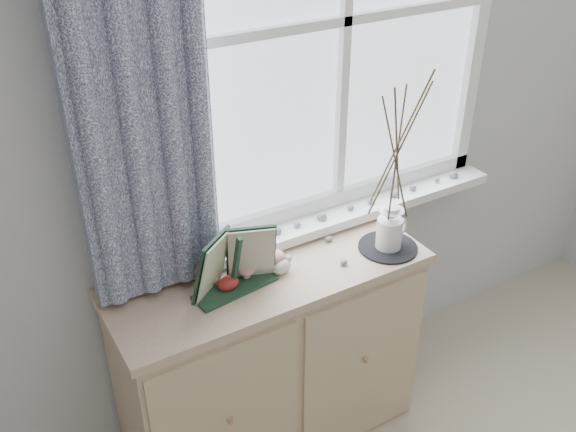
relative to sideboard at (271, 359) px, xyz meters
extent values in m
cube|color=silver|center=(0.15, 0.25, 0.87)|extent=(4.00, 0.04, 2.60)
cube|color=silver|center=(0.45, 0.25, 1.22)|extent=(1.30, 0.01, 1.40)
cube|color=white|center=(0.45, 0.17, 0.45)|extent=(1.45, 0.16, 0.04)
cube|color=#091336|center=(-0.37, 0.12, 1.25)|extent=(0.44, 0.06, 1.61)
cube|color=#D1B392|center=(0.00, 0.01, -0.02)|extent=(1.17, 0.43, 0.81)
cube|color=#D1B392|center=(0.00, 0.01, 0.41)|extent=(1.20, 0.45, 0.03)
cube|color=beige|center=(-0.29, -0.22, -0.02)|extent=(0.55, 0.01, 0.75)
cube|color=beige|center=(0.29, -0.22, -0.02)|extent=(0.55, 0.01, 0.75)
cylinder|color=white|center=(-0.03, 0.09, 0.46)|extent=(0.03, 0.03, 0.07)
ellipsoid|color=#8D1A04|center=(-0.03, 0.09, 0.50)|extent=(0.12, 0.12, 0.06)
cylinder|color=white|center=(0.03, 0.02, 0.45)|extent=(0.03, 0.03, 0.05)
ellipsoid|color=#8D1A04|center=(0.03, 0.02, 0.48)|extent=(0.08, 0.08, 0.04)
cylinder|color=white|center=(-0.09, 0.01, 0.44)|extent=(0.03, 0.03, 0.04)
ellipsoid|color=#8D1A04|center=(-0.09, 0.01, 0.46)|extent=(0.06, 0.06, 0.03)
ellipsoid|color=tan|center=(-0.22, 0.04, 0.45)|extent=(0.06, 0.05, 0.08)
ellipsoid|color=tan|center=(-0.26, 0.11, 0.45)|extent=(0.06, 0.05, 0.08)
ellipsoid|color=maroon|center=(-0.18, -0.02, 0.45)|extent=(0.06, 0.05, 0.08)
cylinder|color=black|center=(0.47, -0.09, 0.43)|extent=(0.23, 0.23, 0.01)
cylinder|color=white|center=(0.47, -0.09, 0.49)|extent=(0.12, 0.12, 0.12)
cone|color=white|center=(0.47, -0.09, 0.57)|extent=(0.10, 0.10, 0.04)
cylinder|color=white|center=(0.47, -0.09, 0.59)|extent=(0.06, 0.06, 0.03)
torus|color=white|center=(0.52, -0.09, 0.50)|extent=(0.08, 0.03, 0.07)
ellipsoid|color=gray|center=(0.26, -0.09, 0.43)|extent=(0.03, 0.03, 0.02)
ellipsoid|color=gray|center=(0.30, 0.07, 0.43)|extent=(0.03, 0.03, 0.02)
ellipsoid|color=gray|center=(0.48, -0.07, 0.43)|extent=(0.03, 0.03, 0.02)
ellipsoid|color=gray|center=(0.18, 0.11, 0.43)|extent=(0.03, 0.03, 0.02)
camera|label=1|loc=(-0.90, -1.66, 1.81)|focal=40.00mm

